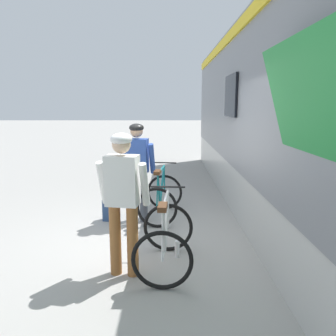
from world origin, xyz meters
The scene contains 7 objects.
ground_plane centered at (0.00, 0.00, 0.00)m, with size 80.00×80.00×0.00m, color #A09E99.
cyclist_near_in_white centered at (-0.29, -1.10, 1.05)m, with size 0.65×0.38×1.76m.
cyclist_far_in_blue centered at (-0.29, 0.81, 1.05)m, with size 0.65×0.38×1.76m.
bicycle_near_white centered at (0.22, -0.95, 0.40)m, with size 0.78×1.11×0.99m.
bicycle_far_teal centered at (0.12, 0.98, 0.40)m, with size 0.83×1.15×0.99m.
backpack_on_platform centered at (-0.78, 0.84, 0.20)m, with size 0.28×0.18×0.40m, color navy.
water_bottle_near_the_bikes centered at (0.38, -0.64, 0.12)m, with size 0.07×0.07×0.24m, color silver.
Camera 1 is at (0.25, -4.89, 2.08)m, focal length 35.19 mm.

